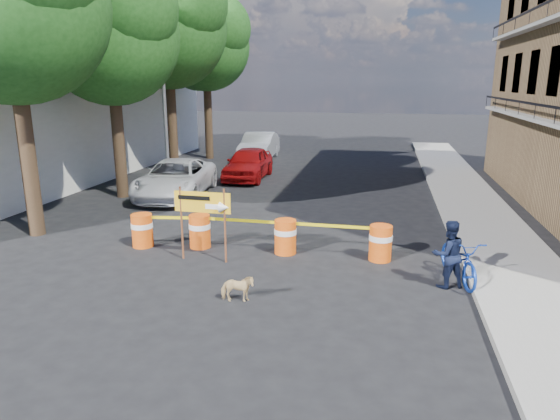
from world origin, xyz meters
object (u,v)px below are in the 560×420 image
at_px(suv_white, 176,178).
at_px(sedan_silver, 259,146).
at_px(barrel_mid_left, 200,230).
at_px(pedestrian, 448,254).
at_px(detour_sign, 210,208).
at_px(barrel_mid_right, 285,236).
at_px(barrel_far_left, 142,230).
at_px(bicycle, 461,239).
at_px(sedan_red, 248,163).
at_px(barrel_far_right, 380,242).
at_px(dog, 237,289).

xyz_separation_m(suv_white, sedan_silver, (0.95, 9.54, 0.07)).
xyz_separation_m(barrel_mid_left, pedestrian, (6.21, -1.44, 0.28)).
distance_m(detour_sign, suv_white, 7.60).
distance_m(barrel_mid_right, suv_white, 7.83).
relative_size(barrel_far_left, bicycle, 0.46).
relative_size(barrel_far_left, barrel_mid_right, 1.00).
relative_size(barrel_mid_right, sedan_red, 0.21).
bearing_deg(pedestrian, barrel_far_right, -66.48).
height_order(barrel_mid_right, pedestrian, pedestrian).
bearing_deg(barrel_far_left, detour_sign, -17.93).
relative_size(barrel_mid_left, bicycle, 0.46).
bearing_deg(sedan_silver, dog, -80.07).
bearing_deg(barrel_mid_left, detour_sign, -55.99).
bearing_deg(barrel_mid_right, detour_sign, -150.77).
xyz_separation_m(detour_sign, bicycle, (5.86, -0.04, -0.39)).
bearing_deg(dog, barrel_mid_right, -17.03).
relative_size(detour_sign, sedan_red, 0.44).
bearing_deg(dog, barrel_mid_left, 22.32).
xyz_separation_m(barrel_far_left, pedestrian, (7.76, -1.19, 0.28)).
height_order(barrel_mid_left, sedan_silver, sedan_silver).
xyz_separation_m(detour_sign, sedan_silver, (-2.79, 16.12, -0.60)).
bearing_deg(dog, suv_white, 20.15).
bearing_deg(sedan_silver, pedestrian, -66.02).
distance_m(bicycle, dog, 5.06).
relative_size(suv_white, sedan_silver, 1.08).
bearing_deg(bicycle, sedan_red, 112.23).
bearing_deg(barrel_far_right, detour_sign, -167.33).
height_order(barrel_far_left, pedestrian, pedestrian).
xyz_separation_m(barrel_mid_right, barrel_far_right, (2.42, -0.02, 0.00)).
bearing_deg(suv_white, barrel_mid_right, -52.34).
relative_size(barrel_far_right, sedan_red, 0.21).
bearing_deg(barrel_far_right, barrel_mid_right, 179.45).
distance_m(detour_sign, bicycle, 5.87).
bearing_deg(barrel_far_right, bicycle, -29.09).
relative_size(barrel_far_left, detour_sign, 0.48).
bearing_deg(barrel_mid_right, barrel_mid_left, 179.64).
relative_size(barrel_mid_left, pedestrian, 0.60).
height_order(barrel_mid_left, suv_white, suv_white).
bearing_deg(pedestrian, dog, -0.74).
bearing_deg(barrel_mid_right, dog, -97.08).
xyz_separation_m(barrel_far_right, detour_sign, (-4.12, -0.93, 0.89)).
bearing_deg(barrel_far_right, suv_white, 144.28).
xyz_separation_m(barrel_far_left, detour_sign, (2.20, -0.71, 0.89)).
height_order(barrel_far_right, suv_white, suv_white).
height_order(barrel_far_right, sedan_red, sedan_red).
height_order(dog, suv_white, suv_white).
relative_size(barrel_mid_left, sedan_red, 0.21).
xyz_separation_m(bicycle, dog, (-4.54, -2.10, -0.69)).
height_order(barrel_mid_right, detour_sign, detour_sign).
height_order(barrel_mid_left, sedan_red, sedan_red).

